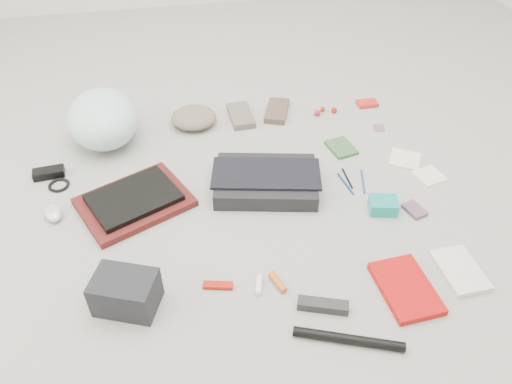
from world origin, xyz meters
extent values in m
plane|color=gray|center=(0.00, 0.00, 0.00)|extent=(4.00, 4.00, 0.00)
cube|color=black|center=(0.05, 0.07, 0.03)|extent=(0.43, 0.35, 0.06)
cube|color=black|center=(0.05, 0.07, 0.07)|extent=(0.44, 0.27, 0.01)
cube|color=#541714|center=(-0.45, 0.07, 0.01)|extent=(0.47, 0.42, 0.03)
cube|color=black|center=(-0.45, 0.07, 0.04)|extent=(0.37, 0.33, 0.02)
ellipsoid|color=white|center=(-0.56, 0.51, 0.11)|extent=(0.34, 0.40, 0.22)
ellipsoid|color=#786B5A|center=(-0.18, 0.57, 0.04)|extent=(0.24, 0.23, 0.07)
cube|color=#6A5F54|center=(0.04, 0.58, 0.01)|extent=(0.11, 0.20, 0.03)
cube|color=brown|center=(0.21, 0.58, 0.01)|extent=(0.16, 0.21, 0.03)
cube|color=black|center=(-0.78, 0.30, 0.02)|extent=(0.12, 0.06, 0.03)
torus|color=black|center=(-0.74, 0.23, 0.01)|extent=(0.10, 0.10, 0.01)
ellipsoid|color=silver|center=(-0.74, 0.06, 0.02)|extent=(0.09, 0.11, 0.04)
cube|color=#232327|center=(-0.47, -0.38, 0.06)|extent=(0.22, 0.19, 0.12)
cube|color=#AC1407|center=(-0.19, -0.37, 0.01)|extent=(0.10, 0.05, 0.01)
cylinder|color=silver|center=(-0.07, -0.39, 0.01)|extent=(0.04, 0.08, 0.02)
cylinder|color=#CB5919|center=(-0.01, -0.39, 0.01)|extent=(0.05, 0.08, 0.02)
cube|color=black|center=(0.11, -0.51, 0.02)|extent=(0.16, 0.09, 0.03)
cylinder|color=black|center=(0.15, -0.63, 0.01)|extent=(0.31, 0.14, 0.03)
cube|color=red|center=(0.38, -0.49, 0.01)|extent=(0.17, 0.24, 0.02)
cube|color=silver|center=(0.58, -0.46, 0.01)|extent=(0.13, 0.19, 0.02)
cube|color=#355A34|center=(0.42, 0.26, 0.01)|extent=(0.12, 0.15, 0.02)
cylinder|color=navy|center=(0.36, 0.03, 0.00)|extent=(0.03, 0.13, 0.01)
cylinder|color=black|center=(0.38, 0.06, 0.00)|extent=(0.01, 0.12, 0.01)
cylinder|color=navy|center=(0.43, 0.03, 0.00)|extent=(0.04, 0.14, 0.01)
cube|color=teal|center=(0.45, -0.13, 0.02)|extent=(0.12, 0.10, 0.05)
cube|color=#744F68|center=(0.56, -0.16, 0.01)|extent=(0.08, 0.10, 0.02)
cube|color=beige|center=(0.66, 0.14, 0.00)|extent=(0.17, 0.17, 0.01)
cube|color=silver|center=(0.71, 0.02, 0.00)|extent=(0.12, 0.12, 0.01)
sphere|color=#A91D33|center=(0.39, 0.53, 0.01)|extent=(0.04, 0.04, 0.03)
sphere|color=red|center=(0.43, 0.56, 0.01)|extent=(0.03, 0.03, 0.02)
sphere|color=#9A2408|center=(0.48, 0.54, 0.01)|extent=(0.03, 0.03, 0.03)
cube|color=red|center=(0.65, 0.57, 0.01)|extent=(0.10, 0.06, 0.02)
cube|color=#835571|center=(0.64, 0.38, 0.00)|extent=(0.06, 0.06, 0.00)
camera|label=1|loc=(-0.26, -1.35, 1.27)|focal=35.00mm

